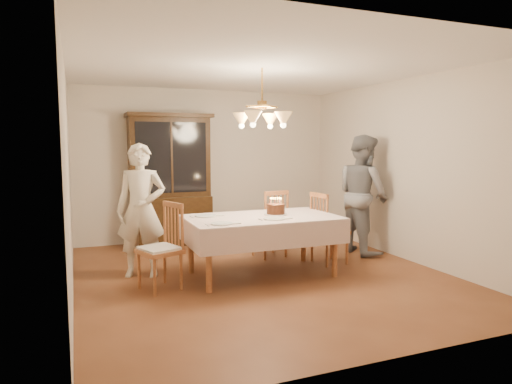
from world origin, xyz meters
name	(u,v)px	position (x,y,z in m)	size (l,w,h in m)	color
ground	(262,275)	(0.00, 0.00, 0.00)	(5.00, 5.00, 0.00)	#5D311A
room_shell	(262,151)	(0.00, 0.00, 1.58)	(5.00, 5.00, 5.00)	white
dining_table	(262,222)	(0.00, 0.00, 0.68)	(1.90, 1.10, 0.76)	brown
china_hutch	(170,182)	(-0.71, 2.25, 1.04)	(1.38, 0.54, 2.16)	black
chair_far_side	(270,227)	(0.48, 0.84, 0.44)	(0.50, 0.48, 1.00)	brown
chair_left_end	(160,251)	(-1.31, -0.10, 0.45)	(0.55, 0.56, 1.00)	brown
chair_right_end	(329,232)	(1.10, 0.19, 0.44)	(0.46, 0.48, 1.00)	brown
elderly_woman	(141,210)	(-1.42, 0.53, 0.84)	(0.61, 0.40, 1.69)	#F3E6CD
adult_in_grey	(363,194)	(1.90, 0.55, 0.90)	(0.88, 0.69, 1.81)	slate
birthday_cake	(276,210)	(0.22, 0.06, 0.83)	(0.30, 0.30, 0.22)	white
place_setting_near_left	(223,224)	(-0.63, -0.35, 0.77)	(0.40, 0.25, 0.02)	white
place_setting_near_right	(275,219)	(0.07, -0.25, 0.77)	(0.41, 0.27, 0.02)	white
place_setting_far_left	(207,216)	(-0.65, 0.27, 0.77)	(0.42, 0.27, 0.02)	white
chandelier	(262,119)	(0.00, 0.00, 1.98)	(0.62, 0.62, 0.73)	#BF8C3F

